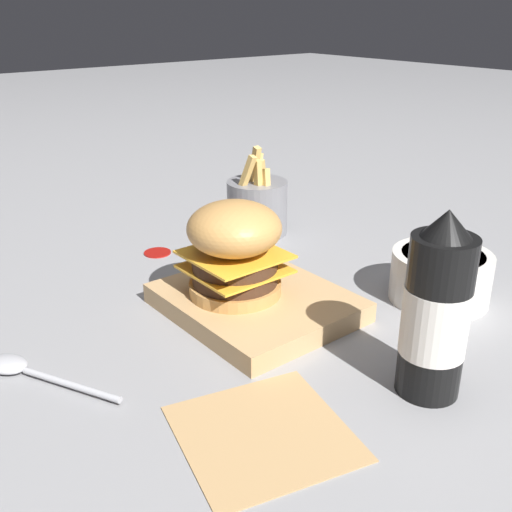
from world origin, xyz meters
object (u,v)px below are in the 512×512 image
(serving_board, at_px, (256,302))
(ketchup_bottle, at_px, (436,313))
(burger, at_px, (235,248))
(side_bowl, at_px, (441,275))
(spoon, at_px, (21,368))
(fries_basket, at_px, (257,206))

(serving_board, relative_size, ketchup_bottle, 1.18)
(burger, xyz_separation_m, side_bowl, (0.14, 0.22, -0.05))
(serving_board, height_order, ketchup_bottle, ketchup_bottle)
(burger, relative_size, ketchup_bottle, 0.62)
(serving_board, relative_size, side_bowl, 1.76)
(burger, xyz_separation_m, spoon, (-0.03, -0.26, -0.08))
(serving_board, bearing_deg, fries_basket, 140.81)
(ketchup_bottle, height_order, fries_basket, ketchup_bottle)
(side_bowl, distance_m, spoon, 0.51)
(fries_basket, bearing_deg, burger, -44.49)
(spoon, bearing_deg, serving_board, -125.85)
(serving_board, xyz_separation_m, burger, (-0.02, -0.02, 0.07))
(ketchup_bottle, height_order, spoon, ketchup_bottle)
(serving_board, bearing_deg, spoon, -99.65)
(fries_basket, distance_m, spoon, 0.48)
(side_bowl, bearing_deg, fries_basket, -174.83)
(ketchup_bottle, relative_size, spoon, 1.19)
(serving_board, relative_size, spoon, 1.40)
(burger, height_order, ketchup_bottle, ketchup_bottle)
(serving_board, xyz_separation_m, spoon, (-0.05, -0.27, -0.01))
(serving_board, height_order, fries_basket, fries_basket)
(burger, xyz_separation_m, ketchup_bottle, (0.25, 0.05, 0.00))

